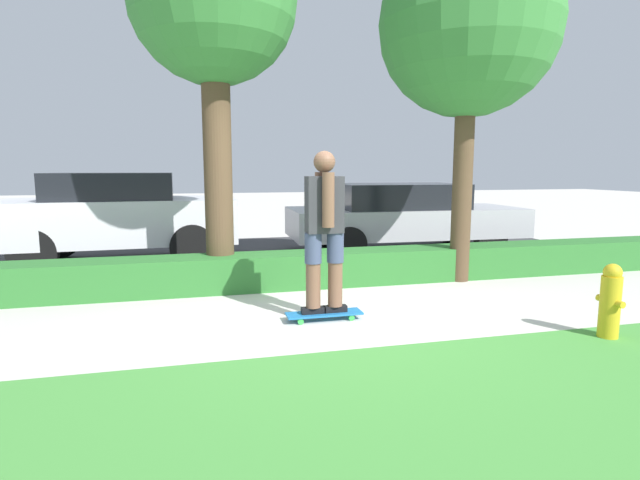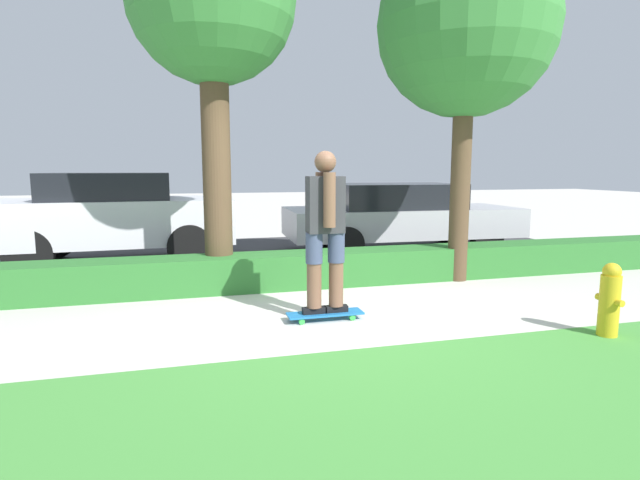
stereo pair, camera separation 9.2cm
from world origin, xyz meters
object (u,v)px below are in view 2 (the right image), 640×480
Objects in this scene: tree_near at (212,6)px; parked_car_front at (116,215)px; tree_mid at (466,29)px; fire_hydrant at (610,300)px; skateboard at (325,314)px; skater_person at (325,228)px; parked_car_middle at (400,215)px.

parked_car_front is (-1.61, 2.37, -2.88)m from tree_near.
tree_mid is (3.46, -0.36, -0.13)m from tree_near.
parked_car_front is (-5.07, 2.72, -2.74)m from tree_mid.
tree_near is at bearing 139.63° from fire_hydrant.
skater_person is (0.00, 0.00, 0.95)m from skateboard.
tree_mid is at bearing 30.34° from skateboard.
parked_car_middle is (0.29, 2.74, -2.87)m from tree_mid.
skateboard is 0.21× the size of parked_car_front.
tree_near is (-1.02, 1.79, 3.65)m from skateboard.
skater_person is 4.92m from parked_car_front.
fire_hydrant is (-0.18, -5.41, -0.35)m from parked_car_middle.
skater_person is at bearing 154.02° from fire_hydrant.
tree_mid reaches higher than parked_car_front.
tree_near reaches higher than parked_car_middle.
fire_hydrant is at bearing -40.37° from tree_near.
parked_car_middle is (3.75, 2.38, -3.00)m from tree_near.
skateboard is at bearing -121.19° from parked_car_middle.
tree_near is at bearing 119.60° from skater_person.
fire_hydrant reaches higher than skateboard.
tree_near is 1.04× the size of parked_car_middle.
tree_mid is at bearing -5.93° from tree_near.
tree_near reaches higher than skateboard.
parked_car_middle is (2.73, 4.17, 0.65)m from skateboard.
tree_mid reaches higher than fire_hydrant.
skateboard is at bearing -59.55° from parked_car_front.
fire_hydrant is (2.55, -1.24, -0.65)m from skater_person.
parked_car_front is (-2.62, 4.15, 0.78)m from skateboard.
parked_car_middle reaches higher than fire_hydrant.
tree_mid reaches higher than parked_car_middle.
skater_person is 0.45× the size of parked_car_front.
skateboard is 4.19m from tree_near.
tree_mid is 6.58× the size of fire_hydrant.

